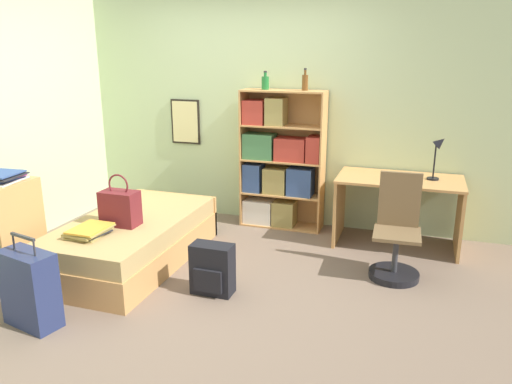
{
  "coord_description": "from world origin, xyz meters",
  "views": [
    {
      "loc": [
        1.84,
        -3.8,
        1.97
      ],
      "look_at": [
        0.52,
        0.18,
        0.75
      ],
      "focal_mm": 35.0,
      "sensor_mm": 36.0,
      "label": 1
    }
  ],
  "objects": [
    {
      "name": "ground_plane",
      "position": [
        0.0,
        0.0,
        0.0
      ],
      "size": [
        14.0,
        14.0,
        0.0
      ],
      "primitive_type": "plane",
      "color": "#756051"
    },
    {
      "name": "wall_back",
      "position": [
        -0.0,
        1.62,
        1.3
      ],
      "size": [
        10.0,
        0.09,
        2.6
      ],
      "color": "beige",
      "rests_on": "ground_plane"
    },
    {
      "name": "wall_left",
      "position": [
        -2.03,
        0.0,
        1.3
      ],
      "size": [
        0.06,
        10.0,
        2.6
      ],
      "color": "beige",
      "rests_on": "ground_plane"
    },
    {
      "name": "bed",
      "position": [
        -0.65,
        0.02,
        0.21
      ],
      "size": [
        0.96,
        1.81,
        0.43
      ],
      "color": "tan",
      "rests_on": "ground_plane"
    },
    {
      "name": "handbag",
      "position": [
        -0.64,
        -0.17,
        0.6
      ],
      "size": [
        0.33,
        0.19,
        0.47
      ],
      "color": "maroon",
      "rests_on": "bed"
    },
    {
      "name": "book_stack_on_bed",
      "position": [
        -0.75,
        -0.49,
        0.47
      ],
      "size": [
        0.31,
        0.36,
        0.08
      ],
      "color": "#99894C",
      "rests_on": "bed"
    },
    {
      "name": "suitcase",
      "position": [
        -0.75,
        -1.21,
        0.29
      ],
      "size": [
        0.47,
        0.3,
        0.7
      ],
      "color": "navy",
      "rests_on": "ground_plane"
    },
    {
      "name": "dresser",
      "position": [
        -1.51,
        -0.66,
        0.44
      ],
      "size": [
        0.48,
        0.54,
        0.88
      ],
      "color": "tan",
      "rests_on": "ground_plane"
    },
    {
      "name": "magazine_pile_on_dresser",
      "position": [
        -1.47,
        -0.62,
        0.92
      ],
      "size": [
        0.32,
        0.38,
        0.07
      ],
      "color": "silver",
      "rests_on": "dresser"
    },
    {
      "name": "bookcase",
      "position": [
        0.36,
        1.41,
        0.71
      ],
      "size": [
        0.92,
        0.31,
        1.53
      ],
      "color": "tan",
      "rests_on": "ground_plane"
    },
    {
      "name": "bottle_green",
      "position": [
        0.21,
        1.41,
        1.61
      ],
      "size": [
        0.08,
        0.08,
        0.2
      ],
      "color": "#1E6B2D",
      "rests_on": "bookcase"
    },
    {
      "name": "bottle_brown",
      "position": [
        0.64,
        1.42,
        1.62
      ],
      "size": [
        0.06,
        0.06,
        0.23
      ],
      "color": "brown",
      "rests_on": "bookcase"
    },
    {
      "name": "desk",
      "position": [
        1.69,
        1.23,
        0.5
      ],
      "size": [
        1.23,
        0.68,
        0.71
      ],
      "color": "tan",
      "rests_on": "ground_plane"
    },
    {
      "name": "desk_lamp",
      "position": [
        2.02,
        1.28,
        1.01
      ],
      "size": [
        0.16,
        0.12,
        0.45
      ],
      "color": "black",
      "rests_on": "desk"
    },
    {
      "name": "desk_chair",
      "position": [
        1.72,
        0.48,
        0.3
      ],
      "size": [
        0.44,
        0.44,
        0.92
      ],
      "color": "black",
      "rests_on": "ground_plane"
    },
    {
      "name": "backpack",
      "position": [
        0.31,
        -0.34,
        0.21
      ],
      "size": [
        0.35,
        0.21,
        0.43
      ],
      "color": "black",
      "rests_on": "ground_plane"
    }
  ]
}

